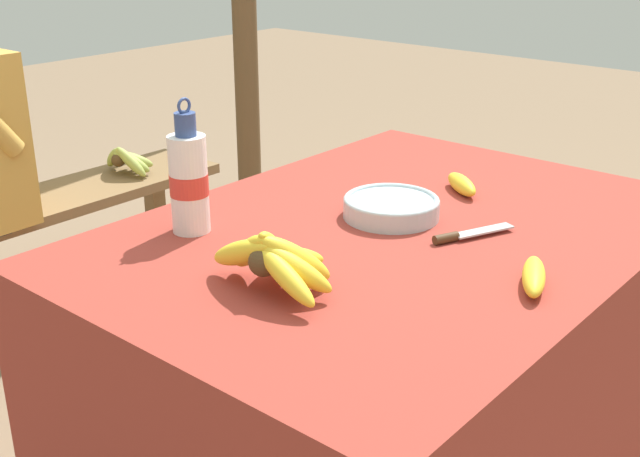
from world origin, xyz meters
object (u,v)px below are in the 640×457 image
at_px(loose_banana_side, 462,184).
at_px(knife, 461,235).
at_px(water_bottle, 189,181).
at_px(wooden_bench, 18,228).
at_px(banana_bunch_green, 126,159).
at_px(loose_banana_front, 534,276).
at_px(banana_bunch_ripe, 273,257).
at_px(serving_bowl, 391,206).

relative_size(loose_banana_side, knife, 0.73).
relative_size(water_bottle, wooden_bench, 0.19).
relative_size(knife, banana_bunch_green, 0.76).
xyz_separation_m(loose_banana_front, banana_bunch_green, (0.43, 1.78, -0.23)).
distance_m(banana_bunch_ripe, water_bottle, 0.34).
xyz_separation_m(knife, wooden_bench, (-0.12, 1.57, -0.35)).
relative_size(loose_banana_front, loose_banana_side, 1.18).
xyz_separation_m(serving_bowl, loose_banana_front, (-0.12, -0.40, -0.00)).
bearing_deg(water_bottle, wooden_bench, 79.68).
xyz_separation_m(serving_bowl, water_bottle, (-0.34, 0.27, 0.09)).
bearing_deg(knife, serving_bowl, 108.12).
bearing_deg(serving_bowl, banana_bunch_green, 77.34).
bearing_deg(banana_bunch_green, knife, -101.73).
bearing_deg(serving_bowl, knife, -94.60).
bearing_deg(wooden_bench, loose_banana_side, -75.19).
height_order(loose_banana_side, knife, loose_banana_side).
relative_size(serving_bowl, loose_banana_front, 1.31).
bearing_deg(banana_bunch_ripe, wooden_bench, 78.37).
bearing_deg(serving_bowl, loose_banana_front, -107.04).
bearing_deg(loose_banana_side, water_bottle, 152.28).
bearing_deg(knife, water_bottle, 147.74).
xyz_separation_m(banana_bunch_ripe, loose_banana_side, (0.67, 0.02, -0.04)).
bearing_deg(banana_bunch_green, serving_bowl, -102.66).
distance_m(loose_banana_side, wooden_bench, 1.51).
bearing_deg(banana_bunch_green, loose_banana_front, -103.65).
distance_m(wooden_bench, banana_bunch_green, 0.46).
bearing_deg(loose_banana_front, loose_banana_side, 45.08).
distance_m(banana_bunch_ripe, knife, 0.44).
bearing_deg(wooden_bench, water_bottle, -100.32).
relative_size(water_bottle, loose_banana_side, 2.07).
height_order(water_bottle, loose_banana_side, water_bottle).
distance_m(banana_bunch_ripe, serving_bowl, 0.43).
bearing_deg(knife, loose_banana_side, 53.52).
relative_size(wooden_bench, banana_bunch_green, 6.11).
bearing_deg(banana_bunch_green, wooden_bench, 179.82).
height_order(loose_banana_side, wooden_bench, loose_banana_side).
distance_m(water_bottle, banana_bunch_green, 1.33).
xyz_separation_m(knife, banana_bunch_green, (0.33, 1.57, -0.22)).
bearing_deg(loose_banana_side, banana_bunch_ripe, -178.26).
distance_m(serving_bowl, knife, 0.19).
relative_size(water_bottle, loose_banana_front, 1.76).
distance_m(water_bottle, loose_banana_side, 0.66).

